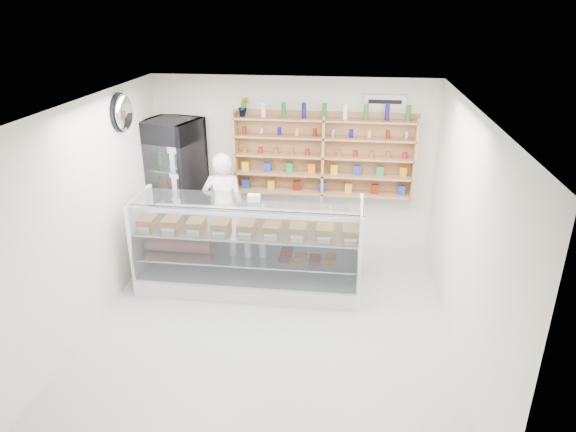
# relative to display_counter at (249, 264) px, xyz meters

# --- Properties ---
(room) EXTENTS (5.00, 5.00, 5.00)m
(room) POSITION_rel_display_counter_xyz_m (0.44, -0.94, 1.03)
(room) COLOR silver
(room) RESTS_ON ground
(display_counter) EXTENTS (3.15, 0.94, 1.37)m
(display_counter) POSITION_rel_display_counter_xyz_m (0.00, 0.00, 0.00)
(display_counter) COLOR white
(display_counter) RESTS_ON floor
(shop_worker) EXTENTS (0.69, 0.50, 1.76)m
(shop_worker) POSITION_rel_display_counter_xyz_m (-0.56, 0.85, 0.51)
(shop_worker) COLOR white
(shop_worker) RESTS_ON floor
(drinks_cooler) EXTENTS (0.95, 0.94, 2.17)m
(drinks_cooler) POSITION_rel_display_counter_xyz_m (-1.41, 1.17, 0.72)
(drinks_cooler) COLOR black
(drinks_cooler) RESTS_ON floor
(wall_shelving) EXTENTS (2.84, 0.28, 1.33)m
(wall_shelving) POSITION_rel_display_counter_xyz_m (0.94, 1.40, 1.22)
(wall_shelving) COLOR #A47C4D
(wall_shelving) RESTS_ON back_wall
(potted_plant) EXTENTS (0.19, 0.16, 0.30)m
(potted_plant) POSITION_rel_display_counter_xyz_m (-0.31, 1.40, 1.98)
(potted_plant) COLOR #1E6626
(potted_plant) RESTS_ON wall_shelving
(security_mirror) EXTENTS (0.15, 0.50, 0.50)m
(security_mirror) POSITION_rel_display_counter_xyz_m (-1.73, 0.26, 2.08)
(security_mirror) COLOR silver
(security_mirror) RESTS_ON left_wall
(wall_sign) EXTENTS (0.62, 0.03, 0.20)m
(wall_sign) POSITION_rel_display_counter_xyz_m (1.84, 1.53, 2.08)
(wall_sign) COLOR white
(wall_sign) RESTS_ON back_wall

